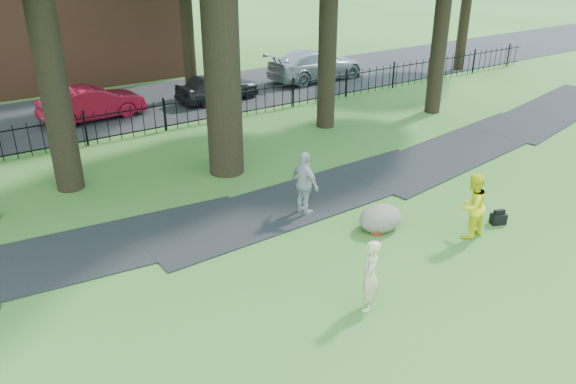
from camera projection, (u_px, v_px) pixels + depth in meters
ground at (373, 269)px, 12.77m from camera, size 120.00×120.00×0.00m
footpath at (309, 198)px, 16.22m from camera, size 36.07×3.85×0.03m
street at (130, 107)px, 24.84m from camera, size 80.00×7.00×0.02m
iron_fence at (165, 116)px, 21.57m from camera, size 44.00×0.04×1.20m
woman at (370, 276)px, 11.14m from camera, size 0.66×0.66×1.55m
man at (472, 206)px, 13.84m from camera, size 0.87×0.70×1.69m
pedestrian at (305, 184)px, 14.97m from camera, size 0.52×1.07×1.77m
boulder at (380, 216)px, 14.41m from camera, size 1.46×1.31×0.70m
backpack at (498, 219)px, 14.74m from camera, size 0.45×0.37×0.29m
red_bag at (378, 229)px, 14.27m from camera, size 0.42×0.33×0.25m
red_sedan at (92, 103)px, 22.84m from camera, size 4.29×1.82×1.38m
grey_car at (218, 87)px, 25.45m from camera, size 4.02×1.90×1.33m
silver_car at (316, 65)px, 29.11m from camera, size 5.41×2.29×1.56m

